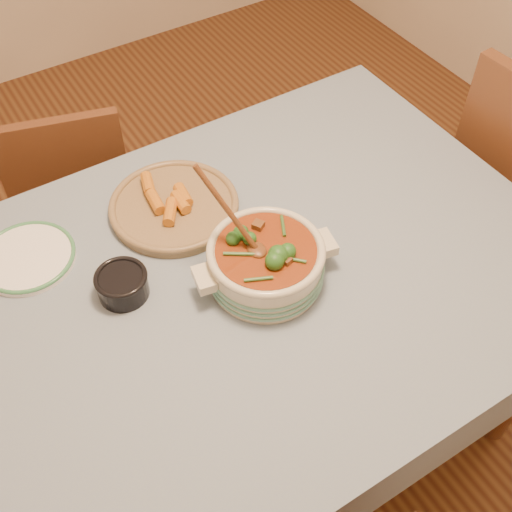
{
  "coord_description": "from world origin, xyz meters",
  "views": [
    {
      "loc": [
        -0.38,
        -0.8,
        1.91
      ],
      "look_at": [
        0.09,
        -0.03,
        0.85
      ],
      "focal_mm": 45.0,
      "sensor_mm": 36.0,
      "label": 1
    }
  ],
  "objects_px": {
    "stew_casserole": "(266,260)",
    "fried_plate": "(174,205)",
    "condiment_bowl": "(122,283)",
    "white_plate": "(28,257)",
    "chair_far": "(74,187)",
    "dining_table": "(216,314)"
  },
  "relations": [
    {
      "from": "fried_plate",
      "to": "chair_far",
      "type": "distance_m",
      "value": 0.66
    },
    {
      "from": "stew_casserole",
      "to": "condiment_bowl",
      "type": "bearing_deg",
      "value": 155.41
    },
    {
      "from": "dining_table",
      "to": "fried_plate",
      "type": "relative_size",
      "value": 3.98
    },
    {
      "from": "white_plate",
      "to": "chair_far",
      "type": "xyz_separation_m",
      "value": [
        0.25,
        0.52,
        -0.32
      ]
    },
    {
      "from": "condiment_bowl",
      "to": "stew_casserole",
      "type": "bearing_deg",
      "value": -24.59
    },
    {
      "from": "fried_plate",
      "to": "chair_far",
      "type": "xyz_separation_m",
      "value": [
        -0.12,
        0.56,
        -0.33
      ]
    },
    {
      "from": "dining_table",
      "to": "white_plate",
      "type": "xyz_separation_m",
      "value": [
        -0.33,
        0.31,
        0.1
      ]
    },
    {
      "from": "stew_casserole",
      "to": "condiment_bowl",
      "type": "distance_m",
      "value": 0.32
    },
    {
      "from": "stew_casserole",
      "to": "white_plate",
      "type": "relative_size",
      "value": 1.32
    },
    {
      "from": "dining_table",
      "to": "chair_far",
      "type": "relative_size",
      "value": 2.12
    },
    {
      "from": "white_plate",
      "to": "dining_table",
      "type": "bearing_deg",
      "value": -43.6
    },
    {
      "from": "white_plate",
      "to": "fried_plate",
      "type": "xyz_separation_m",
      "value": [
        0.37,
        -0.04,
        0.01
      ]
    },
    {
      "from": "stew_casserole",
      "to": "fried_plate",
      "type": "xyz_separation_m",
      "value": [
        -0.08,
        0.31,
        -0.04
      ]
    },
    {
      "from": "dining_table",
      "to": "white_plate",
      "type": "height_order",
      "value": "white_plate"
    },
    {
      "from": "dining_table",
      "to": "chair_far",
      "type": "xyz_separation_m",
      "value": [
        -0.08,
        0.83,
        -0.22
      ]
    },
    {
      "from": "stew_casserole",
      "to": "white_plate",
      "type": "height_order",
      "value": "stew_casserole"
    },
    {
      "from": "dining_table",
      "to": "stew_casserole",
      "type": "xyz_separation_m",
      "value": [
        0.12,
        -0.03,
        0.16
      ]
    },
    {
      "from": "condiment_bowl",
      "to": "chair_far",
      "type": "relative_size",
      "value": 0.19
    },
    {
      "from": "stew_casserole",
      "to": "dining_table",
      "type": "bearing_deg",
      "value": 165.2
    },
    {
      "from": "chair_far",
      "to": "dining_table",
      "type": "bearing_deg",
      "value": 111.38
    },
    {
      "from": "condiment_bowl",
      "to": "chair_far",
      "type": "distance_m",
      "value": 0.81
    },
    {
      "from": "stew_casserole",
      "to": "chair_far",
      "type": "height_order",
      "value": "stew_casserole"
    }
  ]
}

